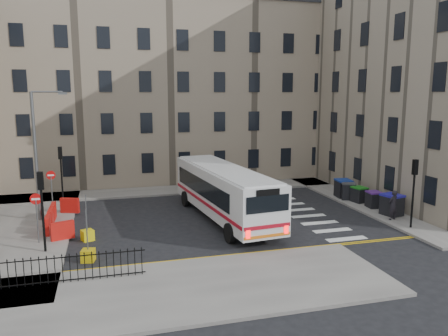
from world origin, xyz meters
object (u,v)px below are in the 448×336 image
bus (224,190)px  bollard_yellow (88,235)px  wheelie_bin_c (359,194)px  wheelie_bin_b (374,199)px  pedestrian (393,205)px  wheelie_bin_a (392,205)px  wheelie_bin_d (348,190)px  bollard_chevron (88,255)px  wheelie_bin_e (343,188)px  streetlamp (36,154)px

bus → bollard_yellow: size_ratio=20.70×
wheelie_bin_c → wheelie_bin_b: bearing=-94.7°
pedestrian → wheelie_bin_a: bearing=-139.4°
wheelie_bin_a → wheelie_bin_b: 2.03m
wheelie_bin_d → bollard_yellow: bearing=-145.0°
wheelie_bin_d → bollard_chevron: wheelie_bin_d is taller
wheelie_bin_e → wheelie_bin_b: bearing=-75.4°
bollard_chevron → bus: bearing=32.0°
wheelie_bin_d → bus: bearing=-145.4°
bollard_chevron → pedestrian: bearing=5.5°
wheelie_bin_b → bollard_yellow: bearing=-169.1°
streetlamp → wheelie_bin_d: 22.03m
wheelie_bin_c → wheelie_bin_d: bearing=93.8°
bollard_yellow → wheelie_bin_c: bearing=9.4°
pedestrian → bollard_chevron: size_ratio=3.16×
wheelie_bin_a → bollard_yellow: wheelie_bin_a is taller
bus → wheelie_bin_d: size_ratio=8.40×
bus → wheelie_bin_c: bus is taller
streetlamp → bollard_chevron: 9.16m
bus → wheelie_bin_c: bearing=-0.0°
wheelie_bin_e → wheelie_bin_a: bearing=-78.3°
bus → pedestrian: (10.13, -3.40, -0.81)m
wheelie_bin_d → streetlamp: bearing=-158.2°
wheelie_bin_a → wheelie_bin_e: (-0.44, 5.35, -0.01)m
bus → bollard_yellow: bus is taller
wheelie_bin_c → bollard_yellow: 19.28m
streetlamp → bollard_yellow: size_ratio=13.57×
streetlamp → wheelie_bin_a: streetlamp is taller
wheelie_bin_d → bollard_yellow: 19.23m
wheelie_bin_c → bollard_chevron: size_ratio=1.94×
wheelie_bin_c → pedestrian: (-0.49, -4.56, 0.38)m
bus → wheelie_bin_e: 10.77m
pedestrian → wheelie_bin_d: bearing=-108.0°
bus → pedestrian: 10.72m
streetlamp → wheelie_bin_e: bearing=1.2°
streetlamp → pedestrian: (21.53, -5.83, -3.24)m
wheelie_bin_b → wheelie_bin_e: bearing=103.9°
pedestrian → wheelie_bin_c: bearing=-111.8°
wheelie_bin_a → bollard_yellow: 19.17m
wheelie_bin_b → bollard_yellow: wheelie_bin_b is taller
wheelie_bin_b → bollard_yellow: 19.23m
wheelie_bin_d → wheelie_bin_e: size_ratio=1.08×
wheelie_bin_a → wheelie_bin_b: wheelie_bin_a is taller
bollard_yellow → streetlamp: bearing=124.2°
pedestrian → wheelie_bin_e: bearing=-107.4°
wheelie_bin_b → wheelie_bin_c: bearing=101.5°
wheelie_bin_c → streetlamp: bearing=166.9°
wheelie_bin_a → wheelie_bin_c: (-0.14, 3.62, -0.13)m
wheelie_bin_a → wheelie_bin_e: wheelie_bin_a is taller
wheelie_bin_a → wheelie_bin_b: size_ratio=1.30×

